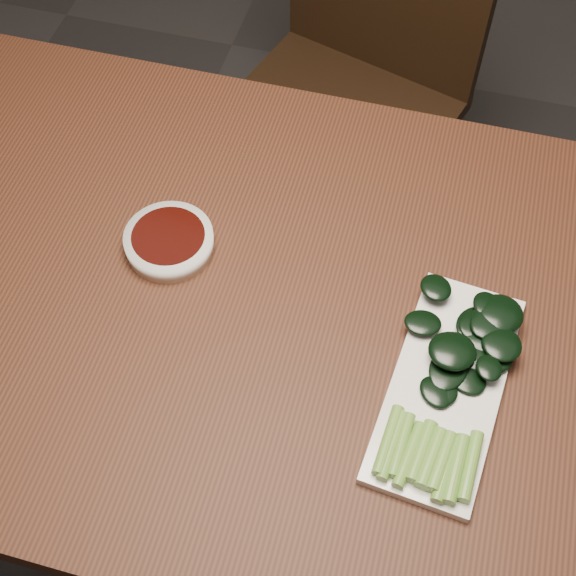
{
  "coord_description": "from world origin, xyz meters",
  "views": [
    {
      "loc": [
        0.13,
        -0.55,
        1.65
      ],
      "look_at": [
        -0.02,
        0.02,
        0.76
      ],
      "focal_mm": 50.0,
      "sensor_mm": 36.0,
      "label": 1
    }
  ],
  "objects": [
    {
      "name": "serving_plate",
      "position": [
        0.21,
        -0.07,
        0.76
      ],
      "size": [
        0.16,
        0.32,
        0.01
      ],
      "rotation": [
        0.0,
        0.0,
        -0.1
      ],
      "color": "white",
      "rests_on": "table"
    },
    {
      "name": "table",
      "position": [
        0.0,
        0.0,
        0.68
      ],
      "size": [
        1.4,
        0.8,
        0.75
      ],
      "color": "#422113",
      "rests_on": "ground"
    },
    {
      "name": "gai_lan",
      "position": [
        0.22,
        -0.07,
        0.78
      ],
      "size": [
        0.16,
        0.31,
        0.03
      ],
      "color": "#6DA438",
      "rests_on": "serving_plate"
    },
    {
      "name": "ground",
      "position": [
        0.0,
        0.0,
        0.0
      ],
      "size": [
        6.0,
        6.0,
        0.0
      ],
      "primitive_type": "plane",
      "color": "#2E2B2B",
      "rests_on": "ground"
    },
    {
      "name": "chair_far",
      "position": [
        -0.07,
        0.73,
        0.49
      ],
      "size": [
        0.55,
        0.55,
        0.89
      ],
      "rotation": [
        0.0,
        0.0,
        -0.29
      ],
      "color": "black",
      "rests_on": "ground"
    },
    {
      "name": "sauce_bowl",
      "position": [
        -0.2,
        0.05,
        0.77
      ],
      "size": [
        0.12,
        0.12,
        0.03
      ],
      "color": "white",
      "rests_on": "table"
    }
  ]
}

